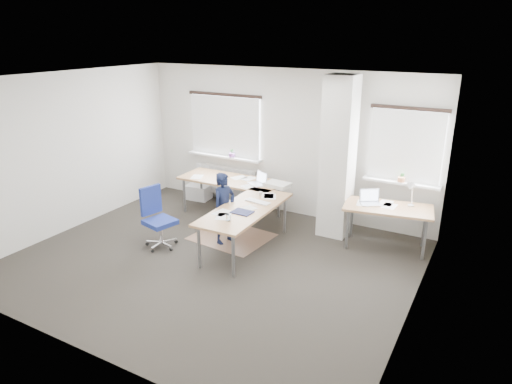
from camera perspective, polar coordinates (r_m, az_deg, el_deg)
The scene contains 8 objects.
ground at distance 7.31m, azimuth -5.45°, elevation -8.55°, with size 6.00×6.00×0.00m, color black.
room_shell at distance 6.95m, azimuth -2.54°, elevation 5.47°, with size 6.04×5.04×2.82m.
floor_mat at distance 8.09m, azimuth -3.05°, elevation -5.60°, with size 1.28×1.08×0.01m, color #825E47.
white_crate at distance 9.93m, azimuth -7.23°, elevation 0.01°, with size 0.51×0.36×0.31m, color white.
desk_main at distance 8.09m, azimuth -2.00°, elevation -0.31°, with size 2.45×2.61×0.96m.
desk_side at distance 7.74m, azimuth 16.18°, elevation -2.08°, with size 1.50×0.93×1.22m.
task_chair at distance 7.81m, azimuth -11.98°, elevation -4.71°, with size 0.57×0.55×1.02m.
person at distance 7.68m, azimuth -3.97°, elevation -2.04°, with size 0.45×0.30×1.24m, color black.
Camera 1 is at (3.72, -5.30, 3.40)m, focal length 32.00 mm.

